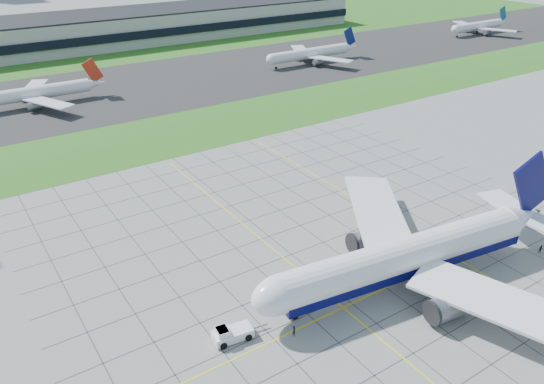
% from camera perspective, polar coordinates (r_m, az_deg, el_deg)
% --- Properties ---
extents(ground, '(1400.00, 1400.00, 0.00)m').
position_cam_1_polar(ground, '(99.53, 11.35, -9.48)').
color(ground, gray).
rests_on(ground, ground).
extents(grass_median, '(700.00, 35.00, 0.04)m').
position_cam_1_polar(grass_median, '(166.72, -10.55, 6.21)').
color(grass_median, '#31671D').
rests_on(grass_median, ground).
extents(asphalt_taxiway, '(700.00, 75.00, 0.04)m').
position_cam_1_polar(asphalt_taxiway, '(216.10, -16.60, 10.42)').
color(asphalt_taxiway, '#383838').
rests_on(asphalt_taxiway, ground).
extents(grass_far, '(700.00, 145.00, 0.04)m').
position_cam_1_polar(grass_far, '(320.42, -23.06, 14.67)').
color(grass_far, '#31671D').
rests_on(grass_far, ground).
extents(apron_markings, '(120.00, 130.00, 0.03)m').
position_cam_1_polar(apron_markings, '(106.23, 7.38, -6.50)').
color(apron_markings, '#474744').
rests_on(apron_markings, ground).
extents(terminal, '(260.00, 43.00, 15.80)m').
position_cam_1_polar(terminal, '(305.32, -14.71, 16.88)').
color(terminal, '#B7B7B2').
rests_on(terminal, ground).
extents(airliner, '(64.90, 65.38, 20.48)m').
position_cam_1_polar(airliner, '(97.41, 14.38, -6.72)').
color(airliner, white).
rests_on(airliner, ground).
extents(pushback_tug, '(9.29, 3.89, 2.55)m').
position_cam_1_polar(pushback_tug, '(85.82, -4.47, -14.95)').
color(pushback_tug, white).
rests_on(pushback_tug, ground).
extents(crew_near, '(0.70, 0.81, 1.87)m').
position_cam_1_polar(crew_near, '(86.43, 2.40, -14.68)').
color(crew_near, black).
rests_on(crew_near, ground).
extents(crew_far, '(1.11, 1.08, 1.81)m').
position_cam_1_polar(crew_far, '(117.39, 26.95, -5.52)').
color(crew_far, '#2A231C').
rests_on(crew_far, ground).
extents(distant_jet_1, '(45.40, 42.66, 14.08)m').
position_cam_1_polar(distant_jet_1, '(206.16, -24.26, 9.67)').
color(distant_jet_1, white).
rests_on(distant_jet_1, ground).
extents(distant_jet_2, '(47.86, 42.66, 14.08)m').
position_cam_1_polar(distant_jet_2, '(249.24, 4.21, 14.66)').
color(distant_jet_2, white).
rests_on(distant_jet_2, ground).
extents(distant_jet_3, '(44.39, 42.66, 14.08)m').
position_cam_1_polar(distant_jet_3, '(337.95, 21.33, 16.31)').
color(distant_jet_3, white).
rests_on(distant_jet_3, ground).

